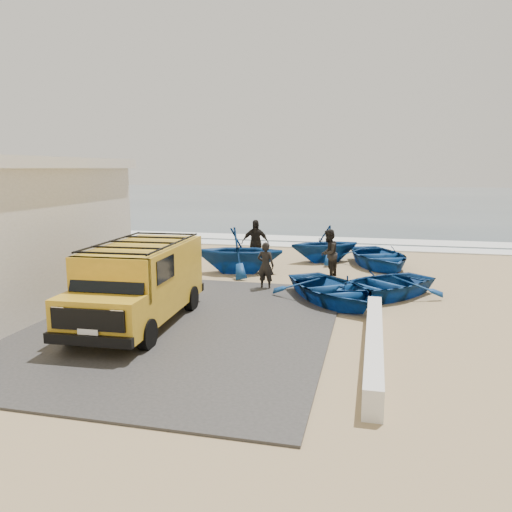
{
  "coord_description": "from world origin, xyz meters",
  "views": [
    {
      "loc": [
        4.91,
        -13.57,
        4.0
      ],
      "look_at": [
        1.22,
        1.87,
        1.2
      ],
      "focal_mm": 35.0,
      "sensor_mm": 36.0,
      "label": 1
    }
  ],
  "objects_px": {
    "fisherman_middle": "(328,253)",
    "van": "(140,281)",
    "parapet": "(374,343)",
    "boat_near_left": "(332,289)",
    "boat_mid_right": "(379,256)",
    "boat_mid_left": "(239,250)",
    "boat_far_left": "(325,244)",
    "fisherman_front": "(266,266)",
    "fisherman_back": "(255,243)",
    "boat_near_right": "(381,285)"
  },
  "relations": [
    {
      "from": "fisherman_middle",
      "to": "van",
      "type": "bearing_deg",
      "value": -13.82
    },
    {
      "from": "parapet",
      "to": "fisherman_middle",
      "type": "bearing_deg",
      "value": 102.39
    },
    {
      "from": "boat_near_left",
      "to": "boat_mid_right",
      "type": "relative_size",
      "value": 0.94
    },
    {
      "from": "boat_mid_left",
      "to": "boat_mid_right",
      "type": "relative_size",
      "value": 0.79
    },
    {
      "from": "boat_mid_right",
      "to": "boat_far_left",
      "type": "distance_m",
      "value": 2.39
    },
    {
      "from": "parapet",
      "to": "van",
      "type": "distance_m",
      "value": 6.02
    },
    {
      "from": "parapet",
      "to": "fisherman_front",
      "type": "xyz_separation_m",
      "value": [
        -3.57,
        5.38,
        0.52
      ]
    },
    {
      "from": "parapet",
      "to": "boat_mid_left",
      "type": "relative_size",
      "value": 1.79
    },
    {
      "from": "boat_mid_left",
      "to": "fisherman_front",
      "type": "xyz_separation_m",
      "value": [
        1.56,
        -2.32,
        -0.09
      ]
    },
    {
      "from": "fisherman_middle",
      "to": "parapet",
      "type": "bearing_deg",
      "value": 29.87
    },
    {
      "from": "van",
      "to": "parapet",
      "type": "bearing_deg",
      "value": -11.17
    },
    {
      "from": "fisherman_front",
      "to": "fisherman_back",
      "type": "height_order",
      "value": "fisherman_back"
    },
    {
      "from": "parapet",
      "to": "boat_mid_right",
      "type": "bearing_deg",
      "value": 89.27
    },
    {
      "from": "fisherman_middle",
      "to": "fisherman_back",
      "type": "bearing_deg",
      "value": -96.44
    },
    {
      "from": "fisherman_front",
      "to": "fisherman_back",
      "type": "relative_size",
      "value": 0.82
    },
    {
      "from": "boat_near_left",
      "to": "fisherman_front",
      "type": "bearing_deg",
      "value": 117.13
    },
    {
      "from": "van",
      "to": "fisherman_middle",
      "type": "relative_size",
      "value": 2.86
    },
    {
      "from": "boat_near_right",
      "to": "boat_mid_right",
      "type": "height_order",
      "value": "boat_mid_right"
    },
    {
      "from": "boat_near_left",
      "to": "boat_far_left",
      "type": "distance_m",
      "value": 6.72
    },
    {
      "from": "boat_near_left",
      "to": "fisherman_back",
      "type": "xyz_separation_m",
      "value": [
        -3.59,
        5.02,
        0.56
      ]
    },
    {
      "from": "boat_mid_left",
      "to": "boat_near_left",
      "type": "bearing_deg",
      "value": -142.72
    },
    {
      "from": "parapet",
      "to": "boat_mid_left",
      "type": "bearing_deg",
      "value": 123.66
    },
    {
      "from": "boat_near_right",
      "to": "fisherman_middle",
      "type": "bearing_deg",
      "value": 168.49
    },
    {
      "from": "parapet",
      "to": "boat_mid_left",
      "type": "height_order",
      "value": "boat_mid_left"
    },
    {
      "from": "boat_mid_right",
      "to": "fisherman_middle",
      "type": "xyz_separation_m",
      "value": [
        -1.84,
        -2.39,
        0.45
      ]
    },
    {
      "from": "parapet",
      "to": "fisherman_middle",
      "type": "distance_m",
      "value": 7.97
    },
    {
      "from": "parapet",
      "to": "fisherman_front",
      "type": "relative_size",
      "value": 3.77
    },
    {
      "from": "boat_near_left",
      "to": "fisherman_middle",
      "type": "bearing_deg",
      "value": 62.53
    },
    {
      "from": "boat_mid_right",
      "to": "fisherman_middle",
      "type": "distance_m",
      "value": 3.05
    },
    {
      "from": "boat_near_right",
      "to": "boat_mid_left",
      "type": "height_order",
      "value": "boat_mid_left"
    },
    {
      "from": "boat_far_left",
      "to": "fisherman_front",
      "type": "xyz_separation_m",
      "value": [
        -1.42,
        -5.4,
        0.0
      ]
    },
    {
      "from": "boat_mid_right",
      "to": "boat_far_left",
      "type": "xyz_separation_m",
      "value": [
        -2.27,
        0.63,
        0.35
      ]
    },
    {
      "from": "parapet",
      "to": "van",
      "type": "xyz_separation_m",
      "value": [
        -5.9,
        0.87,
        0.88
      ]
    },
    {
      "from": "boat_mid_right",
      "to": "fisherman_front",
      "type": "height_order",
      "value": "fisherman_front"
    },
    {
      "from": "boat_near_right",
      "to": "fisherman_front",
      "type": "relative_size",
      "value": 2.42
    },
    {
      "from": "parapet",
      "to": "fisherman_back",
      "type": "distance_m",
      "value": 10.37
    },
    {
      "from": "boat_near_right",
      "to": "van",
      "type": "bearing_deg",
      "value": -102.36
    },
    {
      "from": "fisherman_front",
      "to": "fisherman_middle",
      "type": "distance_m",
      "value": 3.03
    },
    {
      "from": "boat_mid_left",
      "to": "fisherman_middle",
      "type": "xyz_separation_m",
      "value": [
        3.42,
        0.06,
        0.01
      ]
    },
    {
      "from": "boat_mid_right",
      "to": "fisherman_back",
      "type": "relative_size",
      "value": 2.18
    },
    {
      "from": "boat_far_left",
      "to": "fisherman_front",
      "type": "distance_m",
      "value": 5.59
    },
    {
      "from": "van",
      "to": "fisherman_front",
      "type": "height_order",
      "value": "van"
    },
    {
      "from": "boat_near_right",
      "to": "boat_mid_right",
      "type": "xyz_separation_m",
      "value": [
        -0.06,
        5.02,
        0.04
      ]
    },
    {
      "from": "boat_near_left",
      "to": "boat_near_right",
      "type": "bearing_deg",
      "value": -0.09
    },
    {
      "from": "boat_mid_left",
      "to": "boat_far_left",
      "type": "relative_size",
      "value": 1.11
    },
    {
      "from": "boat_near_left",
      "to": "parapet",
      "type": "bearing_deg",
      "value": -107.94
    },
    {
      "from": "boat_far_left",
      "to": "fisherman_back",
      "type": "relative_size",
      "value": 1.56
    },
    {
      "from": "parapet",
      "to": "boat_near_right",
      "type": "height_order",
      "value": "boat_near_right"
    },
    {
      "from": "parapet",
      "to": "boat_near_right",
      "type": "xyz_separation_m",
      "value": [
        0.19,
        5.13,
        0.12
      ]
    },
    {
      "from": "boat_far_left",
      "to": "fisherman_middle",
      "type": "xyz_separation_m",
      "value": [
        0.44,
        -3.02,
        0.1
      ]
    }
  ]
}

